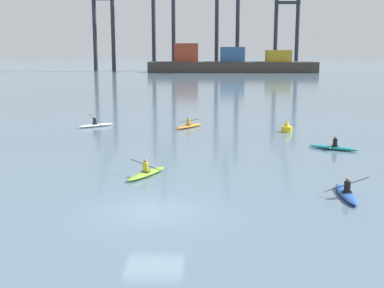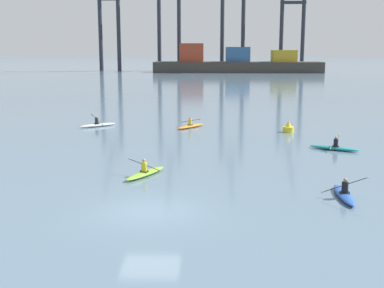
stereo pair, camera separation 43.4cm
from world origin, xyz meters
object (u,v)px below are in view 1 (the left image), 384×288
gantry_crane_west_mid (163,4)px  gantry_crane_east (287,14)px  channel_buoy (287,128)px  kayak_white (96,125)px  kayak_teal (334,147)px  gantry_crane_east_mid (228,5)px  kayak_lime (147,173)px  gantry_crane_west (103,12)px  container_barge (230,63)px  kayak_orange (189,126)px  kayak_blue (346,193)px

gantry_crane_west_mid → gantry_crane_east: bearing=1.2°
channel_buoy → gantry_crane_west_mid: bearing=99.2°
kayak_white → kayak_teal: bearing=-28.2°
gantry_crane_east → channel_buoy: (-18.95, -116.70, -16.53)m
channel_buoy → gantry_crane_east_mid: bearing=89.7°
gantry_crane_east → kayak_teal: gantry_crane_east is taller
gantry_crane_east → channel_buoy: 119.38m
kayak_white → kayak_lime: kayak_white is taller
gantry_crane_east → kayak_lime: gantry_crane_east is taller
gantry_crane_east → channel_buoy: bearing=-99.2°
gantry_crane_east → kayak_white: size_ratio=11.84×
gantry_crane_east_mid → gantry_crane_east: 18.47m
kayak_white → gantry_crane_west: bearing=100.4°
gantry_crane_east_mid → kayak_teal: (1.26, -122.83, -19.29)m
channel_buoy → kayak_lime: (-9.94, -14.68, -0.19)m
gantry_crane_west_mid → kayak_teal: size_ratio=13.00×
gantry_crane_east_mid → container_barge: bearing=-87.8°
kayak_white → kayak_teal: 20.68m
kayak_orange → gantry_crane_west_mid: bearing=95.4°
container_barge → gantry_crane_west: (-37.74, 8.38, 14.71)m
gantry_crane_east → kayak_lime: 135.55m
gantry_crane_east_mid → kayak_lime: size_ratio=11.49×
kayak_white → channel_buoy: bearing=-8.6°
gantry_crane_west → gantry_crane_east_mid: (37.31, 2.55, 2.18)m
gantry_crane_west → gantry_crane_east_mid: bearing=3.9°
container_barge → gantry_crane_west_mid: 28.68m
kayak_orange → kayak_lime: bearing=-96.3°
gantry_crane_west → gantry_crane_east: bearing=3.9°
container_barge → kayak_blue: size_ratio=13.94×
gantry_crane_east_mid → gantry_crane_west: bearing=-176.1°
channel_buoy → kayak_blue: kayak_blue is taller
kayak_lime → channel_buoy: bearing=55.9°
container_barge → kayak_blue: 122.98m
gantry_crane_west → gantry_crane_west_mid: 18.29m
kayak_white → gantry_crane_west_mid: bearing=91.3°
kayak_teal → gantry_crane_east_mid: bearing=90.6°
gantry_crane_west_mid → kayak_white: (2.48, -113.47, -19.68)m
kayak_orange → kayak_white: (-8.19, 0.36, -0.00)m
gantry_crane_east → kayak_blue: gantry_crane_east is taller
container_barge → gantry_crane_east: (17.83, 12.12, 14.32)m
channel_buoy → kayak_lime: channel_buoy is taller
container_barge → kayak_orange: container_barge is taller
gantry_crane_east_mid → kayak_blue: gantry_crane_east_mid is taller
kayak_orange → kayak_blue: kayak_blue is taller
kayak_orange → kayak_lime: (-1.86, -16.78, 0.00)m
kayak_lime → kayak_orange: bearing=83.7°
kayak_lime → gantry_crane_east: bearing=77.6°
gantry_crane_west_mid → kayak_white: bearing=-88.7°
gantry_crane_west_mid → kayak_lime: gantry_crane_west_mid is taller
gantry_crane_east_mid → channel_buoy: size_ratio=37.68×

